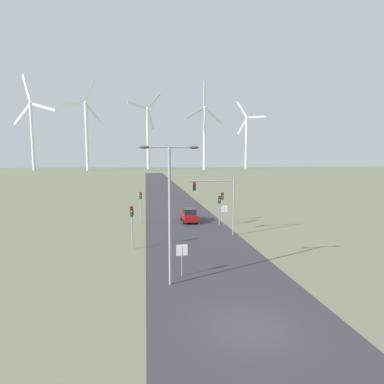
# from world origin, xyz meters

# --- Properties ---
(ground_plane) EXTENTS (600.00, 600.00, 0.00)m
(ground_plane) POSITION_xyz_m (0.00, 0.00, 0.00)
(ground_plane) COLOR #757A5B
(road_surface) EXTENTS (10.00, 240.00, 0.01)m
(road_surface) POSITION_xyz_m (0.00, 48.00, 0.00)
(road_surface) COLOR #38383D
(road_surface) RESTS_ON ground
(streetlamp) EXTENTS (3.81, 0.32, 9.09)m
(streetlamp) POSITION_xyz_m (-3.41, 5.66, 5.82)
(streetlamp) COLOR #93999E
(streetlamp) RESTS_ON ground
(stop_sign_near) EXTENTS (0.81, 0.07, 2.30)m
(stop_sign_near) POSITION_xyz_m (-2.47, 6.97, 1.60)
(stop_sign_near) COLOR #93999E
(stop_sign_near) RESTS_ON ground
(stop_sign_far) EXTENTS (0.81, 0.07, 2.55)m
(stop_sign_far) POSITION_xyz_m (4.65, 22.12, 1.78)
(stop_sign_far) COLOR #93999E
(stop_sign_far) RESTS_ON ground
(traffic_light_post_near_left) EXTENTS (0.28, 0.33, 3.99)m
(traffic_light_post_near_left) POSITION_xyz_m (-6.20, 13.95, 2.92)
(traffic_light_post_near_left) COLOR #93999E
(traffic_light_post_near_left) RESTS_ON ground
(traffic_light_post_near_right) EXTENTS (0.28, 0.34, 3.69)m
(traffic_light_post_near_right) POSITION_xyz_m (4.11, 22.45, 2.71)
(traffic_light_post_near_right) COLOR #93999E
(traffic_light_post_near_right) RESTS_ON ground
(traffic_light_post_mid_left) EXTENTS (0.28, 0.34, 4.02)m
(traffic_light_post_mid_left) POSITION_xyz_m (-5.59, 25.54, 2.95)
(traffic_light_post_mid_left) COLOR #93999E
(traffic_light_post_mid_left) RESTS_ON ground
(traffic_light_post_mid_right) EXTENTS (0.28, 0.34, 3.94)m
(traffic_light_post_mid_right) POSITION_xyz_m (4.90, 24.13, 2.89)
(traffic_light_post_mid_right) COLOR #93999E
(traffic_light_post_mid_right) RESTS_ON ground
(traffic_light_mast_overhead) EXTENTS (5.12, 0.35, 6.22)m
(traffic_light_mast_overhead) POSITION_xyz_m (2.66, 17.47, 4.47)
(traffic_light_mast_overhead) COLOR #93999E
(traffic_light_mast_overhead) RESTS_ON ground
(car_approaching) EXTENTS (1.88, 4.12, 1.83)m
(car_approaching) POSITION_xyz_m (0.69, 25.12, 0.91)
(car_approaching) COLOR maroon
(car_approaching) RESTS_ON ground
(wind_turbine_far_left) EXTENTS (33.88, 14.28, 69.44)m
(wind_turbine_far_left) POSITION_xyz_m (-86.80, 224.89, 30.11)
(wind_turbine_far_left) COLOR white
(wind_turbine_far_left) RESTS_ON ground
(wind_turbine_left) EXTENTS (30.05, 9.87, 65.50)m
(wind_turbine_left) POSITION_xyz_m (-46.08, 212.50, 29.13)
(wind_turbine_left) COLOR white
(wind_turbine_left) RESTS_ON ground
(wind_turbine_center) EXTENTS (26.74, 12.21, 62.02)m
(wind_turbine_center) POSITION_xyz_m (-2.58, 236.34, 29.47)
(wind_turbine_center) COLOR white
(wind_turbine_center) RESTS_ON ground
(wind_turbine_right) EXTENTS (31.95, 16.15, 67.42)m
(wind_turbine_right) POSITION_xyz_m (40.47, 216.55, 29.26)
(wind_turbine_right) COLOR white
(wind_turbine_right) RESTS_ON ground
(wind_turbine_far_right) EXTENTS (25.60, 7.86, 60.54)m
(wind_turbine_far_right) POSITION_xyz_m (86.47, 252.00, 27.87)
(wind_turbine_far_right) COLOR white
(wind_turbine_far_right) RESTS_ON ground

